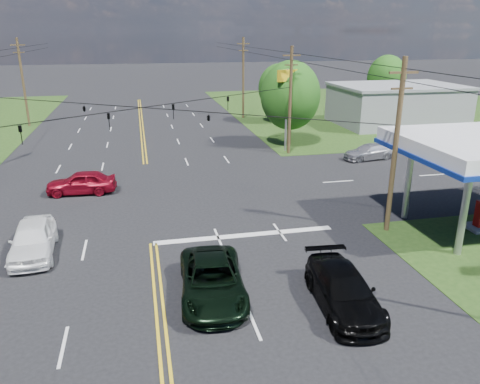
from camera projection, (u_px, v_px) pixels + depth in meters
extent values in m
plane|color=black|center=(148.00, 195.00, 32.19)|extent=(280.00, 280.00, 0.00)
cube|color=#1D3A12|center=(383.00, 108.00, 68.80)|extent=(46.00, 48.00, 0.03)
cube|color=silver|center=(245.00, 235.00, 25.81)|extent=(10.00, 0.50, 0.02)
cube|color=gray|center=(396.00, 106.00, 55.99)|extent=(14.00, 10.00, 4.40)
cylinder|color=#A5A5AA|center=(464.00, 211.00, 22.91)|extent=(0.36, 0.36, 4.65)
cylinder|color=#A5A5AA|center=(408.00, 181.00, 27.53)|extent=(0.36, 0.36, 4.65)
cylinder|color=#45341D|center=(395.00, 149.00, 24.95)|extent=(0.28, 0.28, 9.50)
cube|color=#45341D|center=(404.00, 73.00, 23.66)|extent=(1.60, 0.12, 0.12)
cube|color=#45341D|center=(402.00, 89.00, 23.92)|extent=(1.20, 0.10, 0.10)
cylinder|color=#45341D|center=(290.00, 101.00, 41.57)|extent=(0.28, 0.28, 9.50)
cube|color=#45341D|center=(292.00, 55.00, 40.28)|extent=(1.60, 0.12, 0.12)
cube|color=#45341D|center=(291.00, 65.00, 40.55)|extent=(1.20, 0.10, 0.10)
cylinder|color=#45341D|center=(23.00, 83.00, 53.80)|extent=(0.28, 0.28, 10.00)
cube|color=#45341D|center=(18.00, 45.00, 52.43)|extent=(1.60, 0.12, 0.12)
cube|color=#45341D|center=(19.00, 52.00, 52.69)|extent=(1.20, 0.10, 0.10)
cylinder|color=#45341D|center=(243.00, 79.00, 59.04)|extent=(0.28, 0.28, 10.00)
cube|color=#45341D|center=(243.00, 44.00, 57.67)|extent=(1.60, 0.12, 0.12)
cube|color=#45341D|center=(243.00, 50.00, 57.93)|extent=(1.20, 0.10, 0.10)
imported|color=black|center=(21.00, 135.00, 24.95)|extent=(0.17, 0.21, 1.05)
imported|color=black|center=(109.00, 122.00, 28.67)|extent=(0.17, 0.21, 1.05)
imported|color=black|center=(173.00, 112.00, 32.17)|extent=(0.17, 0.21, 1.05)
imported|color=black|center=(228.00, 103.00, 35.89)|extent=(0.17, 0.21, 1.05)
imported|color=black|center=(84.00, 108.00, 32.04)|extent=(1.24, 0.26, 0.50)
imported|color=black|center=(208.00, 117.00, 28.62)|extent=(1.24, 0.26, 0.50)
cylinder|color=black|center=(346.00, 60.00, 30.06)|extent=(0.04, 100.00, 0.04)
cylinder|color=black|center=(345.00, 70.00, 30.26)|extent=(0.04, 100.00, 0.04)
cylinder|color=#45341D|center=(289.00, 129.00, 45.56)|extent=(0.36, 0.36, 3.30)
ellipsoid|color=#1C4E14|center=(290.00, 95.00, 44.50)|extent=(5.70, 5.70, 6.60)
cylinder|color=#45341D|center=(278.00, 111.00, 57.21)|extent=(0.36, 0.36, 2.86)
ellipsoid|color=#1C4E14|center=(279.00, 88.00, 56.30)|extent=(4.94, 4.94, 5.72)
cylinder|color=#45341D|center=(384.00, 99.00, 66.25)|extent=(0.36, 0.36, 3.08)
ellipsoid|color=#1C4E14|center=(387.00, 77.00, 65.26)|extent=(5.32, 5.32, 6.16)
imported|color=black|center=(212.00, 280.00, 19.62)|extent=(3.10, 5.90, 1.58)
imported|color=black|center=(343.00, 290.00, 18.89)|extent=(2.61, 5.55, 1.57)
imported|color=white|center=(33.00, 239.00, 23.34)|extent=(2.33, 5.12, 1.70)
imported|color=maroon|center=(81.00, 182.00, 32.27)|extent=(4.76, 2.13, 1.59)
imported|color=#B2B2B7|center=(369.00, 152.00, 40.93)|extent=(4.81, 2.46, 1.33)
cylinder|color=#A5A5AA|center=(286.00, 111.00, 42.82)|extent=(0.20, 0.20, 7.51)
cube|color=yellow|center=(287.00, 76.00, 41.79)|extent=(2.05, 0.86, 1.03)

